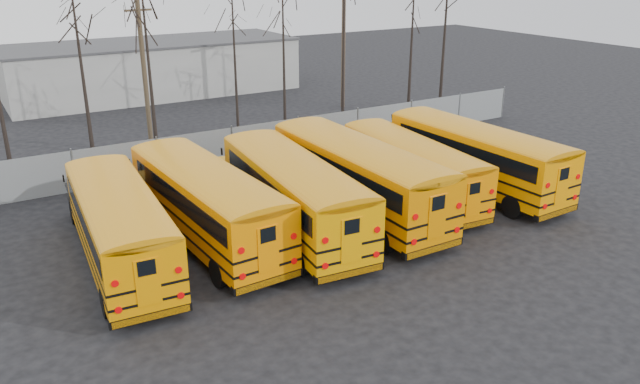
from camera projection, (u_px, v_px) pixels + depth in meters
ground at (361, 249)px, 23.63m from camera, size 120.00×120.00×0.00m
fence at (232, 146)px, 32.87m from camera, size 40.00×0.04×2.00m
distant_building at (153, 69)px, 49.49m from camera, size 22.00×8.00×4.00m
bus_a at (118, 220)px, 21.83m from camera, size 3.19×10.70×2.96m
bus_b at (204, 197)px, 23.61m from camera, size 3.10×11.23×3.11m
bus_c at (291, 188)px, 24.52m from camera, size 3.59×11.41×3.14m
bus_d at (355, 171)px, 26.17m from camera, size 2.71×11.75×3.28m
bus_e at (409, 163)px, 28.00m from camera, size 3.20×10.31×2.84m
bus_f at (473, 152)px, 29.11m from camera, size 2.95×11.25×3.13m
utility_pole_left at (145, 77)px, 33.75m from camera, size 1.48×0.27×8.29m
utility_pole_right at (343, 42)px, 44.14m from camera, size 1.59×0.48×9.03m
tree_2 at (83, 78)px, 31.00m from camera, size 0.26×0.26×9.43m
tree_3 at (149, 70)px, 32.68m from camera, size 0.26×0.26×9.52m
tree_4 at (234, 52)px, 36.63m from camera, size 0.26×0.26×10.17m
tree_5 at (284, 54)px, 36.61m from camera, size 0.26×0.26×9.92m
tree_6 at (344, 23)px, 39.40m from camera, size 0.26×0.26×12.78m
tree_7 at (411, 47)px, 42.22m from camera, size 0.26×0.26×9.25m
tree_8 at (445, 30)px, 43.22m from camera, size 0.26×0.26×11.08m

